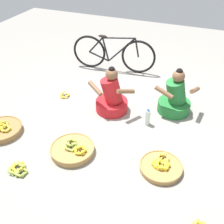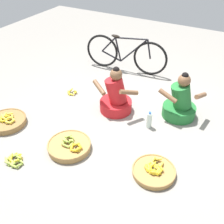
{
  "view_description": "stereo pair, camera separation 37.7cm",
  "coord_description": "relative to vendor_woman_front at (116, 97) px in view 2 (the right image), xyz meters",
  "views": [
    {
      "loc": [
        1.12,
        -3.03,
        2.58
      ],
      "look_at": [
        0.0,
        -0.2,
        0.35
      ],
      "focal_mm": 42.79,
      "sensor_mm": 36.0,
      "label": 1
    },
    {
      "loc": [
        1.46,
        -2.87,
        2.58
      ],
      "look_at": [
        0.0,
        -0.2,
        0.35
      ],
      "focal_mm": 42.79,
      "sensor_mm": 36.0,
      "label": 2
    }
  ],
  "objects": [
    {
      "name": "ground_plane",
      "position": [
        0.2,
        -0.3,
        -0.25
      ],
      "size": [
        10.0,
        10.0,
        0.0
      ],
      "primitive_type": "plane",
      "color": "gray"
    },
    {
      "name": "vendor_woman_front",
      "position": [
        0.0,
        0.0,
        0.0
      ],
      "size": [
        0.74,
        0.52,
        0.79
      ],
      "color": "red",
      "rests_on": "ground"
    },
    {
      "name": "vendor_woman_behind",
      "position": [
        0.95,
        0.35,
        -0.01
      ],
      "size": [
        0.65,
        0.53,
        0.77
      ],
      "color": "#237233",
      "rests_on": "ground"
    },
    {
      "name": "bicycle_leaning",
      "position": [
        -0.5,
        1.35,
        0.11
      ],
      "size": [
        1.7,
        0.25,
        0.73
      ],
      "color": "black",
      "rests_on": "ground"
    },
    {
      "name": "banana_basket_front_left",
      "position": [
        1.05,
        -0.96,
        -0.2
      ],
      "size": [
        0.54,
        0.54,
        0.15
      ],
      "color": "#A87F47",
      "rests_on": "ground"
    },
    {
      "name": "banana_basket_near_bicycle",
      "position": [
        -0.13,
        -1.11,
        -0.2
      ],
      "size": [
        0.6,
        0.6,
        0.16
      ],
      "color": "#A87F47",
      "rests_on": "ground"
    },
    {
      "name": "banana_basket_mid_right",
      "position": [
        -1.29,
        -1.12,
        -0.2
      ],
      "size": [
        0.58,
        0.58,
        0.16
      ],
      "color": "olive",
      "rests_on": "ground"
    },
    {
      "name": "loose_bananas_front_right",
      "position": [
        -0.61,
        -1.65,
        -0.22
      ],
      "size": [
        0.29,
        0.26,
        0.1
      ],
      "color": "yellow",
      "rests_on": "ground"
    },
    {
      "name": "loose_bananas_back_center",
      "position": [
        -0.93,
        0.07,
        -0.22
      ],
      "size": [
        0.2,
        0.2,
        0.08
      ],
      "color": "yellow",
      "rests_on": "ground"
    },
    {
      "name": "water_bottle",
      "position": [
        0.64,
        -0.14,
        -0.12
      ],
      "size": [
        0.08,
        0.08,
        0.27
      ],
      "color": "silver",
      "rests_on": "ground"
    }
  ]
}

